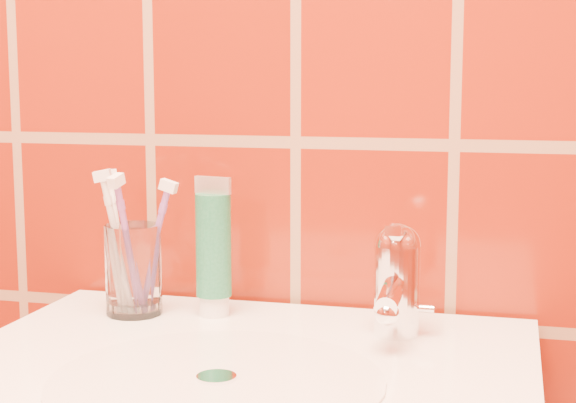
# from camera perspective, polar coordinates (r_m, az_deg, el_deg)

# --- Properties ---
(glass_tumbler) EXTENTS (0.07, 0.07, 0.10)m
(glass_tumbler) POSITION_cam_1_polar(r_m,az_deg,el_deg) (1.02, -9.95, -4.36)
(glass_tumbler) COLOR white
(glass_tumbler) RESTS_ON pedestal_sink
(toothpaste_tube) EXTENTS (0.04, 0.04, 0.16)m
(toothpaste_tube) POSITION_cam_1_polar(r_m,az_deg,el_deg) (0.99, -4.84, -3.22)
(toothpaste_tube) COLOR white
(toothpaste_tube) RESTS_ON pedestal_sink
(faucet) EXTENTS (0.05, 0.11, 0.12)m
(faucet) POSITION_cam_1_polar(r_m,az_deg,el_deg) (0.92, 7.03, -4.81)
(faucet) COLOR white
(faucet) RESTS_ON pedestal_sink
(toothbrush_0) EXTENTS (0.11, 0.10, 0.18)m
(toothbrush_0) POSITION_cam_1_polar(r_m,az_deg,el_deg) (1.03, -10.90, -2.60)
(toothbrush_0) COLOR white
(toothbrush_0) RESTS_ON glass_tumbler
(toothbrush_1) EXTENTS (0.05, 0.11, 0.18)m
(toothbrush_1) POSITION_cam_1_polar(r_m,az_deg,el_deg) (0.99, -10.25, -2.92)
(toothbrush_1) COLOR #844493
(toothbrush_1) RESTS_ON glass_tumbler
(toothbrush_2) EXTENTS (0.07, 0.07, 0.18)m
(toothbrush_2) POSITION_cam_1_polar(r_m,az_deg,el_deg) (1.00, -10.93, -2.71)
(toothbrush_2) COLOR silver
(toothbrush_2) RESTS_ON glass_tumbler
(toothbrush_3) EXTENTS (0.07, 0.07, 0.16)m
(toothbrush_3) POSITION_cam_1_polar(r_m,az_deg,el_deg) (1.01, -8.72, -2.95)
(toothbrush_3) COLOR #884EA8
(toothbrush_3) RESTS_ON glass_tumbler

